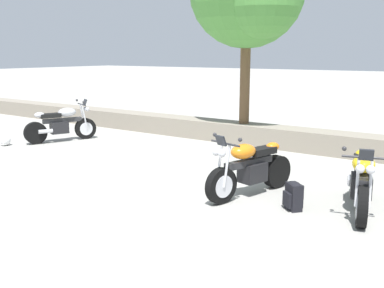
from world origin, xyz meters
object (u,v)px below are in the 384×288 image
(motorcycle_silver_near_left, at_px, (62,125))
(motorcycle_orange_centre, at_px, (250,169))
(rider_backpack, at_px, (293,195))
(motorcycle_yellow_far_right, at_px, (361,182))
(rider_helmet, at_px, (5,141))

(motorcycle_silver_near_left, distance_m, motorcycle_orange_centre, 6.89)
(motorcycle_orange_centre, bearing_deg, rider_backpack, -16.07)
(motorcycle_yellow_far_right, xyz_separation_m, rider_helmet, (-9.40, -0.20, -0.35))
(motorcycle_yellow_far_right, distance_m, rider_backpack, 1.09)
(motorcycle_orange_centre, height_order, rider_helmet, motorcycle_orange_centre)
(rider_helmet, bearing_deg, rider_backpack, -2.31)
(motorcycle_silver_near_left, height_order, rider_backpack, motorcycle_silver_near_left)
(motorcycle_yellow_far_right, xyz_separation_m, rider_backpack, (-0.91, -0.54, -0.24))
(motorcycle_orange_centre, bearing_deg, rider_helmet, 179.46)
(motorcycle_orange_centre, xyz_separation_m, rider_backpack, (0.94, -0.27, -0.24))
(motorcycle_orange_centre, distance_m, rider_helmet, 7.56)
(rider_backpack, distance_m, rider_helmet, 8.50)
(motorcycle_silver_near_left, bearing_deg, motorcycle_yellow_far_right, -7.35)
(motorcycle_silver_near_left, xyz_separation_m, rider_backpack, (7.69, -1.65, -0.24))
(motorcycle_silver_near_left, height_order, motorcycle_yellow_far_right, same)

